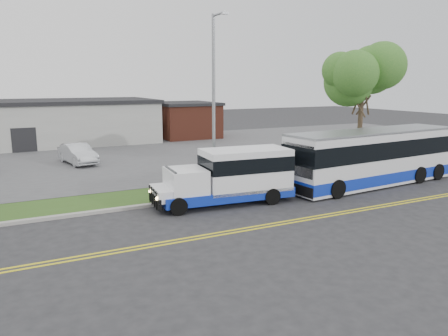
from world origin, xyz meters
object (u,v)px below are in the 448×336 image
streetlight_near (214,97)px  shuttle_bus (233,175)px  tree_east (363,80)px  parked_car_a (78,154)px  transit_bus (373,157)px

streetlight_near → shuttle_bus: (-0.32, -2.80, -3.78)m
tree_east → parked_car_a: tree_east is taller
tree_east → shuttle_bus: 12.65m
tree_east → streetlight_near: streetlight_near is taller
tree_east → parked_car_a: bearing=146.2°
parked_car_a → shuttle_bus: bearing=-80.7°
streetlight_near → transit_bus: 10.14m
shuttle_bus → parked_car_a: (-5.42, 14.30, -0.61)m
transit_bus → parked_car_a: (-14.75, 14.46, -0.81)m
streetlight_near → parked_car_a: streetlight_near is taller
tree_east → transit_bus: tree_east is taller
shuttle_bus → parked_car_a: bearing=115.7°
streetlight_near → transit_bus: streetlight_near is taller
shuttle_bus → parked_car_a: shuttle_bus is taller
shuttle_bus → transit_bus: 9.33m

